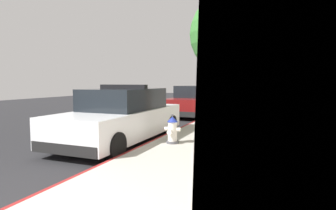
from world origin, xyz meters
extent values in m
cube|color=#232326|center=(-4.44, 10.00, -0.10)|extent=(33.96, 60.00, 0.20)
cube|color=#ADA89E|center=(1.56, 10.00, 0.08)|extent=(3.13, 60.00, 0.16)
cube|color=maroon|center=(-0.04, 10.00, 0.08)|extent=(0.08, 60.00, 0.16)
cube|color=black|center=(3.16, 7.44, 3.15)|extent=(0.06, 1.30, 1.10)
cube|color=black|center=(3.16, 13.25, 3.15)|extent=(0.06, 1.30, 1.10)
cube|color=white|center=(-1.11, 5.44, 0.58)|extent=(1.84, 4.80, 0.76)
cube|color=black|center=(-1.11, 5.59, 1.26)|extent=(1.64, 2.50, 0.60)
cube|color=black|center=(-1.11, 3.10, 0.32)|extent=(1.76, 0.16, 0.24)
cube|color=black|center=(-1.11, 7.78, 0.32)|extent=(1.76, 0.16, 0.24)
cylinder|color=black|center=(-1.97, 7.14, 0.32)|extent=(0.22, 0.64, 0.64)
cylinder|color=black|center=(-0.25, 7.14, 0.32)|extent=(0.22, 0.64, 0.64)
cylinder|color=black|center=(-1.97, 3.74, 0.32)|extent=(0.22, 0.64, 0.64)
cylinder|color=black|center=(-0.25, 3.74, 0.32)|extent=(0.22, 0.64, 0.64)
cube|color=black|center=(-1.11, 5.54, 1.62)|extent=(1.48, 0.20, 0.12)
cube|color=red|center=(-1.46, 5.54, 1.62)|extent=(0.44, 0.18, 0.11)
cube|color=#1E33E0|center=(-0.76, 5.54, 1.62)|extent=(0.44, 0.18, 0.11)
cube|color=maroon|center=(-0.97, 12.53, 0.58)|extent=(1.84, 4.80, 0.76)
cube|color=black|center=(-0.97, 12.68, 1.26)|extent=(1.64, 2.50, 0.60)
cube|color=black|center=(-0.97, 10.19, 0.32)|extent=(1.76, 0.16, 0.24)
cube|color=black|center=(-0.97, 14.87, 0.32)|extent=(1.76, 0.16, 0.24)
cylinder|color=black|center=(-1.83, 14.23, 0.32)|extent=(0.22, 0.64, 0.64)
cylinder|color=black|center=(-0.11, 14.23, 0.32)|extent=(0.22, 0.64, 0.64)
cylinder|color=black|center=(-1.83, 10.83, 0.32)|extent=(0.22, 0.64, 0.64)
cylinder|color=black|center=(-0.11, 10.83, 0.32)|extent=(0.22, 0.64, 0.64)
cube|color=#B2B5BA|center=(-1.20, 22.86, 0.58)|extent=(1.84, 4.80, 0.76)
cube|color=black|center=(-1.20, 23.01, 1.26)|extent=(1.64, 2.50, 0.60)
cube|color=black|center=(-1.20, 20.52, 0.32)|extent=(1.76, 0.16, 0.24)
cube|color=black|center=(-1.20, 25.20, 0.32)|extent=(1.76, 0.16, 0.24)
cylinder|color=black|center=(-2.06, 24.56, 0.32)|extent=(0.22, 0.64, 0.64)
cylinder|color=black|center=(-0.34, 24.56, 0.32)|extent=(0.22, 0.64, 0.64)
cylinder|color=black|center=(-2.06, 21.16, 0.32)|extent=(0.22, 0.64, 0.64)
cylinder|color=black|center=(-0.34, 21.16, 0.32)|extent=(0.22, 0.64, 0.64)
cylinder|color=#4C4C51|center=(0.58, 5.15, 0.19)|extent=(0.32, 0.32, 0.06)
cylinder|color=silver|center=(0.58, 5.15, 0.47)|extent=(0.24, 0.24, 0.50)
cone|color=navy|center=(0.58, 5.15, 0.79)|extent=(0.28, 0.28, 0.14)
cylinder|color=#4C4C51|center=(0.58, 5.15, 0.89)|extent=(0.05, 0.05, 0.06)
cylinder|color=silver|center=(0.41, 5.15, 0.53)|extent=(0.10, 0.10, 0.10)
cylinder|color=silver|center=(0.75, 5.15, 0.53)|extent=(0.10, 0.10, 0.10)
cylinder|color=silver|center=(0.58, 4.97, 0.48)|extent=(0.13, 0.12, 0.13)
cylinder|color=brown|center=(1.39, 8.95, 1.32)|extent=(0.28, 0.28, 2.32)
sphere|color=#387A33|center=(1.39, 8.95, 3.52)|extent=(2.97, 2.97, 2.97)
camera|label=1|loc=(3.15, -1.54, 1.76)|focal=29.85mm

